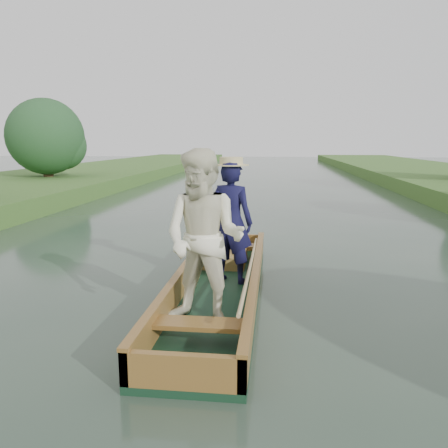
# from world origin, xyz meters

# --- Properties ---
(ground) EXTENTS (120.00, 120.00, 0.00)m
(ground) POSITION_xyz_m (0.00, 0.00, 0.00)
(ground) COLOR #283D30
(ground) RESTS_ON ground
(trees_far) EXTENTS (22.92, 12.91, 4.50)m
(trees_far) POSITION_xyz_m (0.04, 9.41, 2.40)
(trees_far) COLOR #47331E
(trees_far) RESTS_ON ground
(punt) EXTENTS (1.16, 5.00, 2.10)m
(punt) POSITION_xyz_m (-0.00, -0.34, 0.78)
(punt) COLOR #13311E
(punt) RESTS_ON ground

